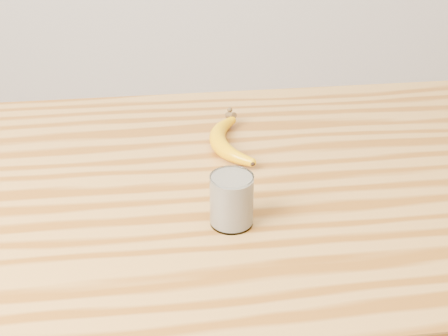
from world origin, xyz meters
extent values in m
cube|color=olive|center=(0.00, 0.00, 0.88)|extent=(1.20, 0.80, 0.04)
cylinder|color=brown|center=(-0.54, 0.34, 0.43)|extent=(0.06, 0.06, 0.86)
cylinder|color=brown|center=(0.54, 0.34, 0.43)|extent=(0.06, 0.06, 0.86)
cylinder|color=white|center=(-0.12, -0.13, 0.94)|extent=(0.07, 0.07, 0.09)
torus|color=white|center=(-0.12, -0.13, 0.99)|extent=(0.07, 0.07, 0.00)
cylinder|color=silver|center=(-0.12, -0.13, 0.94)|extent=(0.06, 0.06, 0.08)
camera|label=1|loc=(-0.23, -0.94, 1.48)|focal=50.00mm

